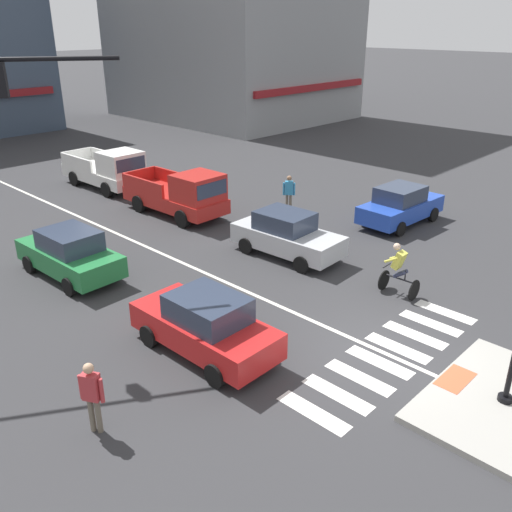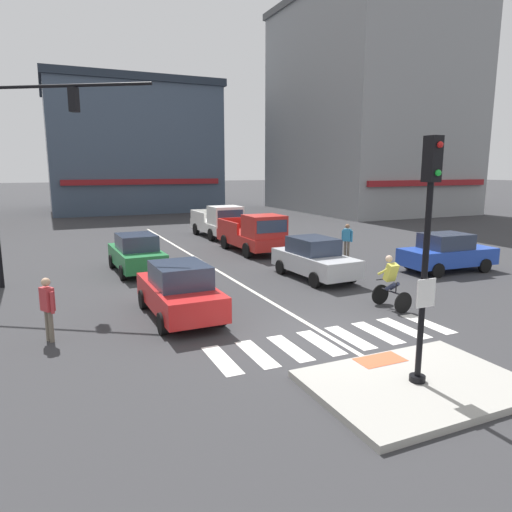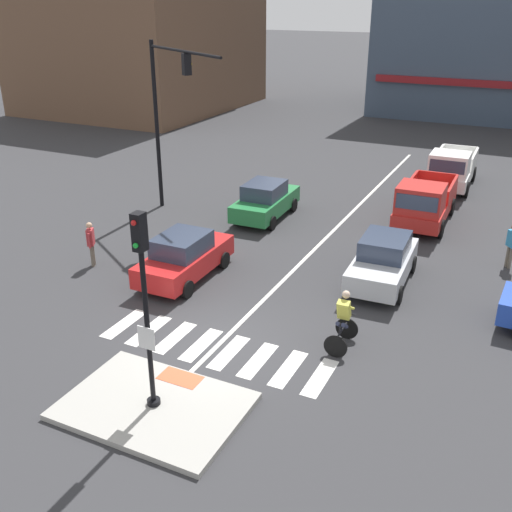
# 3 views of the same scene
# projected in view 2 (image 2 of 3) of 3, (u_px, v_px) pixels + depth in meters

# --- Properties ---
(ground_plane) EXTENTS (300.00, 300.00, 0.00)m
(ground_plane) POSITION_uv_depth(u_px,v_px,m) (328.00, 336.00, 12.29)
(ground_plane) COLOR #333335
(traffic_island) EXTENTS (4.26, 3.00, 0.15)m
(traffic_island) POSITION_uv_depth(u_px,v_px,m) (417.00, 384.00, 9.36)
(traffic_island) COLOR #A3A099
(traffic_island) RESTS_ON ground
(tactile_pad_front) EXTENTS (1.10, 0.60, 0.01)m
(tactile_pad_front) POSITION_uv_depth(u_px,v_px,m) (380.00, 360.00, 10.37)
(tactile_pad_front) COLOR #DB5B38
(tactile_pad_front) RESTS_ON traffic_island
(signal_pole) EXTENTS (0.44, 0.38, 4.80)m
(signal_pole) POSITION_uv_depth(u_px,v_px,m) (427.00, 239.00, 8.80)
(signal_pole) COLOR black
(signal_pole) RESTS_ON traffic_island
(crosswalk_stripe_a) EXTENTS (0.44, 1.80, 0.01)m
(crosswalk_stripe_a) POSITION_uv_depth(u_px,v_px,m) (222.00, 360.00, 10.74)
(crosswalk_stripe_a) COLOR silver
(crosswalk_stripe_a) RESTS_ON ground
(crosswalk_stripe_b) EXTENTS (0.44, 1.80, 0.01)m
(crosswalk_stripe_b) POSITION_uv_depth(u_px,v_px,m) (257.00, 354.00, 11.09)
(crosswalk_stripe_b) COLOR silver
(crosswalk_stripe_b) RESTS_ON ground
(crosswalk_stripe_c) EXTENTS (0.44, 1.80, 0.01)m
(crosswalk_stripe_c) POSITION_uv_depth(u_px,v_px,m) (290.00, 348.00, 11.45)
(crosswalk_stripe_c) COLOR silver
(crosswalk_stripe_c) RESTS_ON ground
(crosswalk_stripe_d) EXTENTS (0.44, 1.80, 0.01)m
(crosswalk_stripe_d) POSITION_uv_depth(u_px,v_px,m) (321.00, 342.00, 11.81)
(crosswalk_stripe_d) COLOR silver
(crosswalk_stripe_d) RESTS_ON ground
(crosswalk_stripe_e) EXTENTS (0.44, 1.80, 0.01)m
(crosswalk_stripe_e) POSITION_uv_depth(u_px,v_px,m) (350.00, 337.00, 12.17)
(crosswalk_stripe_e) COLOR silver
(crosswalk_stripe_e) RESTS_ON ground
(crosswalk_stripe_f) EXTENTS (0.44, 1.80, 0.01)m
(crosswalk_stripe_f) POSITION_uv_depth(u_px,v_px,m) (377.00, 333.00, 12.52)
(crosswalk_stripe_f) COLOR silver
(crosswalk_stripe_f) RESTS_ON ground
(crosswalk_stripe_g) EXTENTS (0.44, 1.80, 0.01)m
(crosswalk_stripe_g) POSITION_uv_depth(u_px,v_px,m) (403.00, 328.00, 12.88)
(crosswalk_stripe_g) COLOR silver
(crosswalk_stripe_g) RESTS_ON ground
(crosswalk_stripe_h) EXTENTS (0.44, 1.80, 0.01)m
(crosswalk_stripe_h) POSITION_uv_depth(u_px,v_px,m) (428.00, 324.00, 13.24)
(crosswalk_stripe_h) COLOR silver
(crosswalk_stripe_h) RESTS_ON ground
(lane_centre_line) EXTENTS (0.14, 28.00, 0.01)m
(lane_centre_line) POSITION_uv_depth(u_px,v_px,m) (208.00, 265.00, 21.25)
(lane_centre_line) COLOR silver
(lane_centre_line) RESTS_ON ground
(traffic_light_mast) EXTENTS (5.29, 3.43, 7.32)m
(traffic_light_mast) POSITION_uv_depth(u_px,v_px,m) (19.00, 154.00, 16.22)
(traffic_light_mast) COLOR black
(traffic_light_mast) RESTS_ON ground
(building_corner_right) EXTENTS (16.76, 15.51, 12.93)m
(building_corner_right) POSITION_uv_depth(u_px,v_px,m) (129.00, 148.00, 49.94)
(building_corner_right) COLOR #3D4C60
(building_corner_right) RESTS_ON ground
(building_far_block) EXTENTS (14.95, 18.59, 20.90)m
(building_far_block) POSITION_uv_depth(u_px,v_px,m) (367.00, 107.00, 47.34)
(building_far_block) COLOR gray
(building_far_block) RESTS_ON ground
(car_silver_eastbound_mid) EXTENTS (1.99, 4.18, 1.64)m
(car_silver_eastbound_mid) POSITION_uv_depth(u_px,v_px,m) (314.00, 258.00, 18.59)
(car_silver_eastbound_mid) COLOR silver
(car_silver_eastbound_mid) RESTS_ON ground
(car_red_westbound_near) EXTENTS (1.89, 4.12, 1.64)m
(car_red_westbound_near) POSITION_uv_depth(u_px,v_px,m) (180.00, 291.00, 13.70)
(car_red_westbound_near) COLOR red
(car_red_westbound_near) RESTS_ON ground
(car_green_westbound_far) EXTENTS (1.96, 4.16, 1.64)m
(car_green_westbound_far) POSITION_uv_depth(u_px,v_px,m) (136.00, 253.00, 19.69)
(car_green_westbound_far) COLOR #237A3D
(car_green_westbound_far) RESTS_ON ground
(car_blue_cross_right) EXTENTS (4.17, 1.98, 1.64)m
(car_blue_cross_right) POSITION_uv_depth(u_px,v_px,m) (447.00, 253.00, 19.87)
(car_blue_cross_right) COLOR #2347B7
(car_blue_cross_right) RESTS_ON ground
(pickup_truck_red_eastbound_far) EXTENTS (2.14, 5.14, 2.08)m
(pickup_truck_red_eastbound_far) POSITION_uv_depth(u_px,v_px,m) (255.00, 234.00, 24.11)
(pickup_truck_red_eastbound_far) COLOR red
(pickup_truck_red_eastbound_far) RESTS_ON ground
(pickup_truck_white_eastbound_distant) EXTENTS (2.14, 5.14, 2.08)m
(pickup_truck_white_eastbound_distant) POSITION_uv_depth(u_px,v_px,m) (219.00, 222.00, 29.51)
(pickup_truck_white_eastbound_distant) COLOR white
(pickup_truck_white_eastbound_distant) RESTS_ON ground
(cyclist) EXTENTS (0.68, 1.10, 1.68)m
(cyclist) POSITION_uv_depth(u_px,v_px,m) (391.00, 281.00, 14.57)
(cyclist) COLOR black
(cyclist) RESTS_ON ground
(pedestrian_at_curb_left) EXTENTS (0.37, 0.49, 1.67)m
(pedestrian_at_curb_left) POSITION_uv_depth(u_px,v_px,m) (48.00, 304.00, 11.72)
(pedestrian_at_curb_left) COLOR #6B6051
(pedestrian_at_curb_left) RESTS_ON ground
(pedestrian_waiting_far_side) EXTENTS (0.40, 0.44, 1.67)m
(pedestrian_waiting_far_side) POSITION_uv_depth(u_px,v_px,m) (347.00, 238.00, 22.92)
(pedestrian_waiting_far_side) COLOR #6B6051
(pedestrian_waiting_far_side) RESTS_ON ground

